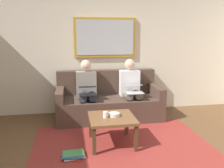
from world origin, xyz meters
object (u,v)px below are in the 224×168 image
laptop_silver (134,88)px  person_right (87,88)px  coffee_table (112,121)px  cup (105,115)px  framed_mirror (105,38)px  laptop_black (87,90)px  bowl (114,115)px  couch (108,102)px  magazine_stack (73,155)px  person_left (131,87)px

laptop_silver → person_right: person_right is taller
coffee_table → cup: size_ratio=7.40×
coffee_table → laptop_silver: size_ratio=1.90×
coffee_table → framed_mirror: bearing=-94.9°
cup → laptop_black: (0.19, -0.93, 0.16)m
bowl → laptop_silver: bearing=-121.0°
coffee_table → laptop_silver: (-0.57, -0.90, 0.26)m
framed_mirror → laptop_silver: bearing=121.3°
couch → bowl: couch is taller
framed_mirror → laptop_black: framed_mirror is taller
magazine_stack → laptop_silver: bearing=-133.1°
couch → bowl: size_ratio=12.07×
laptop_black → magazine_stack: bearing=76.8°
cup → bowl: cup is taller
laptop_silver → couch: bearing=-36.3°
couch → framed_mirror: (0.00, -0.39, 1.24)m
laptop_silver → magazine_stack: size_ratio=1.08×
bowl → person_right: bearing=-73.8°
couch → person_right: 0.53m
person_right → person_left: bearing=180.0°
bowl → laptop_black: laptop_black is taller
laptop_black → couch: bearing=-144.0°
couch → cup: (0.24, 1.24, 0.16)m
framed_mirror → person_left: 1.13m
cup → magazine_stack: cup is taller
coffee_table → person_left: size_ratio=0.58×
coffee_table → bowl: (-0.04, -0.02, 0.08)m
person_right → laptop_black: size_ratio=3.25×
cup → person_right: size_ratio=0.08×
couch → person_left: person_left is taller
framed_mirror → person_right: bearing=46.8°
couch → coffee_table: (0.14, 1.22, 0.05)m
cup → person_right: person_right is taller
cup → laptop_black: bearing=-78.4°
bowl → laptop_black: bearing=-69.7°
person_right → bowl: bearing=106.2°
coffee_table → magazine_stack: coffee_table is taller
couch → magazine_stack: 1.72m
framed_mirror → person_right: framed_mirror is taller
cup → bowl: 0.14m
couch → laptop_black: 0.62m
couch → bowl: (0.10, 1.19, 0.14)m
magazine_stack → framed_mirror: bearing=-110.4°
person_right → magazine_stack: size_ratio=3.52×
person_left → person_right: bearing=0.0°
framed_mirror → couch: bearing=90.0°
cup → laptop_silver: laptop_silver is taller
coffee_table → magazine_stack: size_ratio=2.06×
person_left → person_right: (0.86, 0.00, 0.00)m
person_left → couch: bearing=-9.1°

